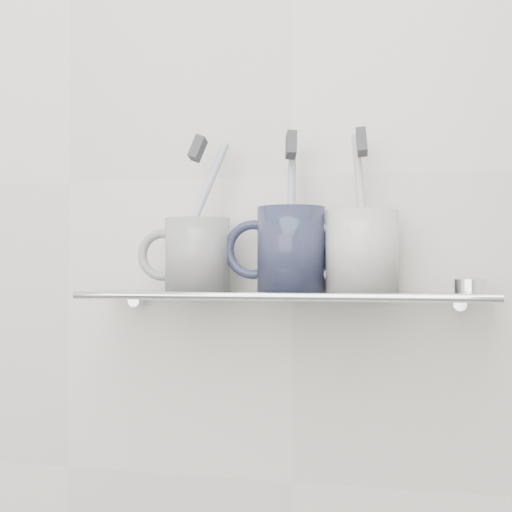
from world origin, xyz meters
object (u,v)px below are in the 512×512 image
(shelf_glass, at_px, (283,295))
(mug_left, at_px, (198,255))
(mug_center, at_px, (291,249))
(mug_right, at_px, (362,251))

(shelf_glass, bearing_deg, mug_left, 177.44)
(mug_left, relative_size, mug_center, 0.88)
(shelf_glass, relative_size, mug_center, 4.82)
(mug_right, bearing_deg, mug_center, -157.65)
(mug_center, xyz_separation_m, mug_right, (0.09, 0.00, -0.00))
(shelf_glass, distance_m, mug_right, 0.11)
(mug_center, distance_m, mug_right, 0.09)
(shelf_glass, relative_size, mug_left, 5.46)
(shelf_glass, height_order, mug_right, mug_right)
(shelf_glass, distance_m, mug_left, 0.12)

